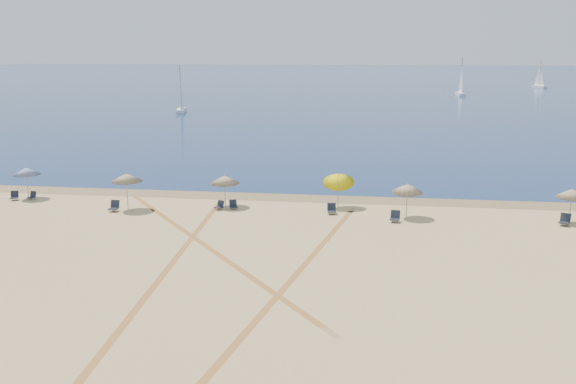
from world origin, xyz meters
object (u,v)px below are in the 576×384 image
(umbrella_3, at_px, (338,179))
(chair_4, at_px, (233,205))
(umbrella_4, at_px, (407,188))
(chair_6, at_px, (395,217))
(chair_5, at_px, (332,209))
(umbrella_0, at_px, (26,171))
(chair_7, at_px, (565,220))
(sailboat_1, at_px, (181,98))
(sailboat_2, at_px, (461,84))
(chair_0, at_px, (14,196))
(umbrella_2, at_px, (225,179))
(sailboat_0, at_px, (540,79))
(chair_1, at_px, (32,196))
(umbrella_1, at_px, (126,177))
(umbrella_5, at_px, (572,193))
(chair_3, at_px, (220,206))
(chair_2, at_px, (114,206))

(umbrella_3, bearing_deg, chair_4, -169.11)
(umbrella_4, height_order, chair_6, umbrella_4)
(chair_5, bearing_deg, umbrella_0, 167.79)
(umbrella_4, xyz_separation_m, chair_7, (9.74, -0.56, -1.64))
(sailboat_1, relative_size, sailboat_2, 0.92)
(umbrella_4, distance_m, chair_0, 28.20)
(umbrella_2, distance_m, sailboat_0, 158.92)
(chair_1, bearing_deg, sailboat_0, 75.59)
(umbrella_2, bearing_deg, umbrella_1, -164.46)
(umbrella_1, distance_m, chair_6, 18.20)
(chair_6, xyz_separation_m, chair_7, (10.49, 0.59, 0.01))
(umbrella_2, xyz_separation_m, chair_5, (7.53, -1.04, -1.62))
(umbrella_5, bearing_deg, umbrella_4, 179.93)
(chair_7, xyz_separation_m, sailboat_2, (7.88, 115.59, 2.32))
(umbrella_1, xyz_separation_m, chair_5, (13.94, 0.75, -1.94))
(chair_0, relative_size, chair_4, 1.04)
(chair_1, bearing_deg, sailboat_2, 79.60)
(umbrella_1, relative_size, umbrella_5, 1.13)
(chair_0, bearing_deg, sailboat_0, 43.95)
(umbrella_3, distance_m, umbrella_5, 14.89)
(umbrella_1, distance_m, chair_7, 28.64)
(umbrella_4, relative_size, chair_6, 3.05)
(umbrella_4, bearing_deg, sailboat_0, 73.75)
(umbrella_4, xyz_separation_m, sailboat_1, (-35.68, 66.36, 0.48))
(sailboat_0, bearing_deg, chair_0, -142.98)
(umbrella_0, relative_size, chair_7, 2.60)
(chair_4, height_order, chair_7, chair_7)
(umbrella_5, relative_size, sailboat_2, 0.26)
(chair_1, relative_size, sailboat_2, 0.07)
(umbrella_0, bearing_deg, chair_7, -3.61)
(chair_3, bearing_deg, umbrella_5, 23.38)
(chair_4, bearing_deg, chair_2, 170.88)
(chair_2, xyz_separation_m, sailboat_2, (37.21, 116.02, 2.32))
(umbrella_1, bearing_deg, chair_5, 3.06)
(chair_7, bearing_deg, umbrella_2, -160.30)
(chair_7, bearing_deg, chair_4, -158.81)
(sailboat_1, bearing_deg, umbrella_3, -76.51)
(chair_6, bearing_deg, umbrella_3, 147.26)
(chair_3, relative_size, chair_6, 0.98)
(chair_5, bearing_deg, umbrella_2, 163.73)
(umbrella_4, relative_size, chair_3, 3.12)
(chair_2, bearing_deg, sailboat_0, 68.31)
(umbrella_2, height_order, chair_7, umbrella_2)
(chair_1, height_order, chair_5, chair_5)
(umbrella_3, bearing_deg, sailboat_2, 78.88)
(umbrella_2, distance_m, chair_5, 7.77)
(umbrella_3, distance_m, chair_2, 15.42)
(umbrella_4, bearing_deg, chair_4, 176.54)
(umbrella_1, xyz_separation_m, sailboat_1, (-16.84, 66.82, 0.20))
(umbrella_1, height_order, sailboat_0, sailboat_0)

